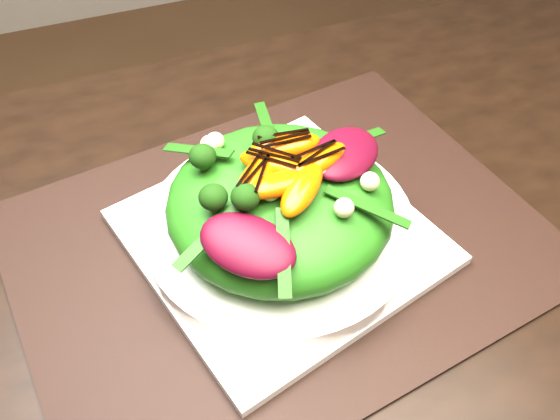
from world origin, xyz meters
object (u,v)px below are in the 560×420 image
object	(u,v)px
placemat	(280,241)
plate_base	(280,236)
lettuce_mound	(280,203)
dining_table	(100,389)
orange_segment	(256,169)
salad_bowl	(280,227)

from	to	relation	value
placemat	plate_base	distance (m)	0.01
lettuce_mound	plate_base	bearing A→B (deg)	0.00
placemat	lettuce_mound	bearing A→B (deg)	153.43
dining_table	orange_segment	size ratio (longest dim) A/B	23.66
placemat	orange_segment	distance (m)	0.10
orange_segment	plate_base	bearing A→B (deg)	-20.22
dining_table	lettuce_mound	world-z (taller)	dining_table
plate_base	lettuce_mound	bearing A→B (deg)	0.00
salad_bowl	lettuce_mound	size ratio (longest dim) A/B	1.22
lettuce_mound	placemat	bearing A→B (deg)	-26.57
placemat	orange_segment	bearing A→B (deg)	159.78
lettuce_mound	orange_segment	distance (m)	0.05
orange_segment	salad_bowl	bearing A→B (deg)	-20.22
dining_table	orange_segment	xyz separation A→B (m)	(0.18, 0.09, 0.12)
placemat	salad_bowl	xyz separation A→B (m)	(-0.00, 0.00, 0.02)
salad_bowl	orange_segment	bearing A→B (deg)	159.78
placemat	plate_base	bearing A→B (deg)	153.43
dining_table	plate_base	bearing A→B (deg)	22.42
plate_base	lettuce_mound	distance (m)	0.05
orange_segment	placemat	bearing A→B (deg)	-20.22
plate_base	salad_bowl	distance (m)	0.02
dining_table	lettuce_mound	distance (m)	0.23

